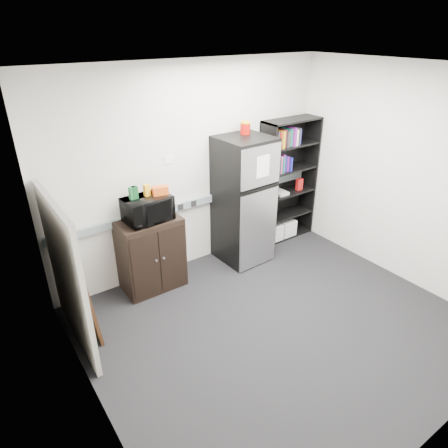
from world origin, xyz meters
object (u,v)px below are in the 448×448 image
(cubicle_partition, at_px, (66,275))
(microwave, at_px, (147,209))
(cabinet, at_px, (151,254))
(bookshelf, at_px, (287,178))
(refrigerator, at_px, (244,201))

(cubicle_partition, bearing_deg, microwave, 20.28)
(cabinet, relative_size, microwave, 1.75)
(bookshelf, xyz_separation_m, refrigerator, (-0.92, -0.15, -0.09))
(microwave, xyz_separation_m, refrigerator, (1.39, -0.06, -0.22))
(refrigerator, bearing_deg, cabinet, 174.41)
(cabinet, xyz_separation_m, microwave, (0.00, -0.02, 0.62))
(cubicle_partition, bearing_deg, bookshelf, 8.13)
(cubicle_partition, xyz_separation_m, cabinet, (1.10, 0.42, -0.34))
(cubicle_partition, xyz_separation_m, microwave, (1.10, 0.40, 0.28))
(cabinet, relative_size, refrigerator, 0.54)
(bookshelf, height_order, microwave, bookshelf)
(cabinet, xyz_separation_m, refrigerator, (1.39, -0.08, 0.41))
(cubicle_partition, bearing_deg, cabinet, 21.01)
(bookshelf, bearing_deg, microwave, -177.98)
(refrigerator, bearing_deg, cubicle_partition, -174.47)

